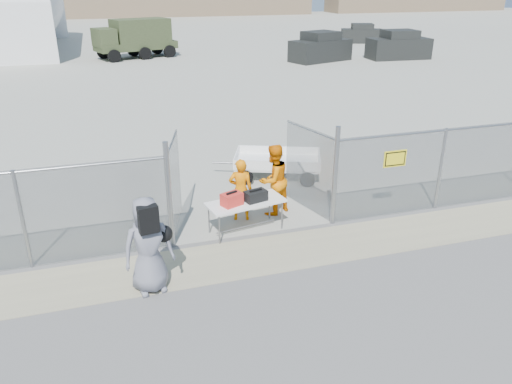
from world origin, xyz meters
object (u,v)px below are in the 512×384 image
object	(u,v)px
visitor	(148,245)
utility_trailer	(277,164)
security_worker_left	(241,190)
folding_table	(246,216)
security_worker_right	(273,180)

from	to	relation	value
visitor	utility_trailer	size ratio (longest dim) A/B	0.59
visitor	security_worker_left	bearing A→B (deg)	35.65
folding_table	visitor	size ratio (longest dim) A/B	0.95
visitor	utility_trailer	world-z (taller)	visitor
folding_table	utility_trailer	bearing A→B (deg)	48.43
security_worker_right	utility_trailer	world-z (taller)	security_worker_right
security_worker_right	utility_trailer	bearing A→B (deg)	-137.54
security_worker_left	visitor	world-z (taller)	visitor
security_worker_right	utility_trailer	xyz separation A→B (m)	(0.97, 2.40, -0.52)
security_worker_right	visitor	distance (m)	4.29
security_worker_left	utility_trailer	world-z (taller)	security_worker_left
folding_table	utility_trailer	xyz separation A→B (m)	(1.93, 3.18, 0.01)
visitor	security_worker_right	bearing A→B (deg)	28.33
folding_table	security_worker_right	size ratio (longest dim) A/B	1.00
folding_table	visitor	distance (m)	3.11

